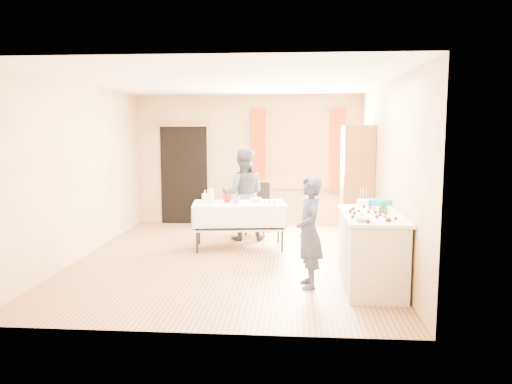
# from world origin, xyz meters

# --- Properties ---
(floor) EXTENTS (4.50, 5.50, 0.02)m
(floor) POSITION_xyz_m (0.00, 0.00, -0.01)
(floor) COLOR #9E7047
(floor) RESTS_ON ground
(ceiling) EXTENTS (4.50, 5.50, 0.02)m
(ceiling) POSITION_xyz_m (0.00, 0.00, 2.61)
(ceiling) COLOR white
(ceiling) RESTS_ON floor
(wall_back) EXTENTS (4.50, 0.02, 2.60)m
(wall_back) POSITION_xyz_m (0.00, 2.76, 1.30)
(wall_back) COLOR tan
(wall_back) RESTS_ON floor
(wall_front) EXTENTS (4.50, 0.02, 2.60)m
(wall_front) POSITION_xyz_m (0.00, -2.76, 1.30)
(wall_front) COLOR tan
(wall_front) RESTS_ON floor
(wall_left) EXTENTS (0.02, 5.50, 2.60)m
(wall_left) POSITION_xyz_m (-2.26, 0.00, 1.30)
(wall_left) COLOR tan
(wall_left) RESTS_ON floor
(wall_right) EXTENTS (0.02, 5.50, 2.60)m
(wall_right) POSITION_xyz_m (2.26, 0.00, 1.30)
(wall_right) COLOR tan
(wall_right) RESTS_ON floor
(window_frame) EXTENTS (1.32, 0.06, 1.52)m
(window_frame) POSITION_xyz_m (1.00, 2.72, 1.50)
(window_frame) COLOR olive
(window_frame) RESTS_ON wall_back
(window_pane) EXTENTS (1.20, 0.02, 1.40)m
(window_pane) POSITION_xyz_m (1.00, 2.71, 1.50)
(window_pane) COLOR white
(window_pane) RESTS_ON wall_back
(curtain_left) EXTENTS (0.28, 0.06, 1.65)m
(curtain_left) POSITION_xyz_m (0.22, 2.67, 1.50)
(curtain_left) COLOR #B43008
(curtain_left) RESTS_ON wall_back
(curtain_right) EXTENTS (0.28, 0.06, 1.65)m
(curtain_right) POSITION_xyz_m (1.78, 2.67, 1.50)
(curtain_right) COLOR #B43008
(curtain_right) RESTS_ON wall_back
(doorway) EXTENTS (0.95, 0.04, 2.00)m
(doorway) POSITION_xyz_m (-1.30, 2.73, 1.00)
(doorway) COLOR black
(doorway) RESTS_ON floor
(door_lintel) EXTENTS (1.05, 0.06, 0.08)m
(door_lintel) POSITION_xyz_m (-1.30, 2.70, 2.02)
(door_lintel) COLOR olive
(door_lintel) RESTS_ON wall_back
(cabinet) EXTENTS (0.50, 0.60, 1.99)m
(cabinet) POSITION_xyz_m (1.99, 1.16, 1.00)
(cabinet) COLOR brown
(cabinet) RESTS_ON floor
(counter) EXTENTS (0.71, 1.49, 0.91)m
(counter) POSITION_xyz_m (1.89, -1.16, 0.45)
(counter) COLOR beige
(counter) RESTS_ON floor
(party_table) EXTENTS (1.59, 0.97, 0.75)m
(party_table) POSITION_xyz_m (0.06, 0.68, 0.45)
(party_table) COLOR black
(party_table) RESTS_ON floor
(chair) EXTENTS (0.47, 0.47, 0.95)m
(chair) POSITION_xyz_m (0.27, 1.83, 0.28)
(chair) COLOR black
(chair) RESTS_ON floor
(girl) EXTENTS (0.61, 0.49, 1.37)m
(girl) POSITION_xyz_m (1.13, -1.24, 0.69)
(girl) COLOR #282C46
(girl) RESTS_ON floor
(woman) EXTENTS (0.86, 0.71, 1.60)m
(woman) POSITION_xyz_m (0.06, 1.35, 0.80)
(woman) COLOR black
(woman) RESTS_ON floor
(soda_can) EXTENTS (0.07, 0.07, 0.12)m
(soda_can) POSITION_xyz_m (2.06, -0.99, 0.97)
(soda_can) COLOR #0B8513
(soda_can) RESTS_ON counter
(mixing_bowl) EXTENTS (0.32, 0.32, 0.05)m
(mixing_bowl) POSITION_xyz_m (1.71, -1.66, 0.93)
(mixing_bowl) COLOR white
(mixing_bowl) RESTS_ON counter
(foam_block) EXTENTS (0.17, 0.14, 0.08)m
(foam_block) POSITION_xyz_m (1.87, -0.52, 0.95)
(foam_block) COLOR white
(foam_block) RESTS_ON counter
(blue_basket) EXTENTS (0.35, 0.28, 0.08)m
(blue_basket) POSITION_xyz_m (2.10, -0.45, 0.95)
(blue_basket) COLOR #197FC3
(blue_basket) RESTS_ON counter
(pitcher) EXTENTS (0.12, 0.12, 0.22)m
(pitcher) POSITION_xyz_m (-0.39, 0.55, 0.86)
(pitcher) COLOR silver
(pitcher) RESTS_ON party_table
(cup_red) EXTENTS (0.20, 0.20, 0.12)m
(cup_red) POSITION_xyz_m (-0.14, 0.71, 0.81)
(cup_red) COLOR #BE090E
(cup_red) RESTS_ON party_table
(cup_rainbow) EXTENTS (0.23, 0.23, 0.12)m
(cup_rainbow) POSITION_xyz_m (0.02, 0.55, 0.81)
(cup_rainbow) COLOR red
(cup_rainbow) RESTS_ON party_table
(small_bowl) EXTENTS (0.26, 0.26, 0.06)m
(small_bowl) POSITION_xyz_m (0.31, 0.83, 0.78)
(small_bowl) COLOR white
(small_bowl) RESTS_ON party_table
(pastry_tray) EXTENTS (0.29, 0.22, 0.02)m
(pastry_tray) POSITION_xyz_m (0.55, 0.62, 0.76)
(pastry_tray) COLOR white
(pastry_tray) RESTS_ON party_table
(bottle) EXTENTS (0.14, 0.14, 0.18)m
(bottle) POSITION_xyz_m (-0.52, 0.80, 0.84)
(bottle) COLOR white
(bottle) RESTS_ON party_table
(cake_balls) EXTENTS (0.53, 1.11, 0.04)m
(cake_balls) POSITION_xyz_m (1.88, -1.22, 0.93)
(cake_balls) COLOR #3F2314
(cake_balls) RESTS_ON counter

